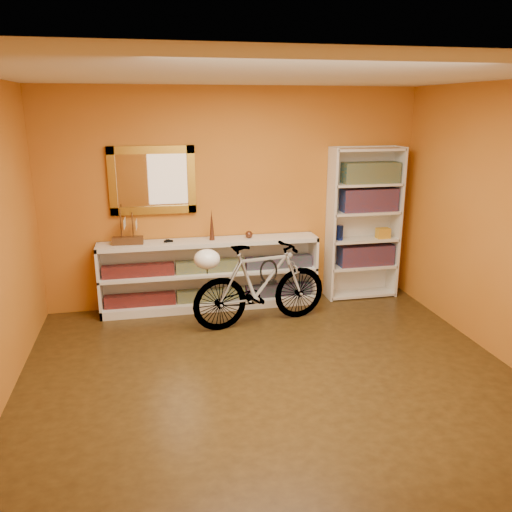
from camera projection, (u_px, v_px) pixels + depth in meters
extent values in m
cube|color=#2F200D|center=(272.00, 378.00, 4.70)|extent=(4.50, 4.00, 0.01)
cube|color=silver|center=(275.00, 74.00, 3.97)|extent=(4.50, 4.00, 0.01)
cube|color=#B7641B|center=(234.00, 199.00, 6.22)|extent=(4.50, 0.01, 2.60)
cube|color=#B7641B|center=(510.00, 226.00, 4.78)|extent=(0.01, 4.00, 2.60)
cube|color=olive|center=(152.00, 180.00, 5.93)|extent=(0.98, 0.06, 0.78)
cube|color=silver|center=(304.00, 277.00, 6.67)|extent=(0.09, 0.02, 0.09)
cube|color=black|center=(211.00, 295.00, 6.27)|extent=(2.50, 0.13, 0.14)
cube|color=navy|center=(210.00, 266.00, 6.17)|extent=(2.50, 0.13, 0.14)
imported|color=black|center=(169.00, 242.00, 6.01)|extent=(0.00, 0.00, 0.00)
cone|color=#532B1C|center=(212.00, 225.00, 6.06)|extent=(0.06, 0.06, 0.37)
sphere|color=#532B1C|center=(249.00, 235.00, 6.18)|extent=(0.09, 0.09, 0.09)
cube|color=maroon|center=(366.00, 255.00, 6.60)|extent=(0.70, 0.22, 0.26)
cube|color=maroon|center=(369.00, 200.00, 6.40)|extent=(0.70, 0.22, 0.28)
cube|color=#1B4E61|center=(371.00, 173.00, 6.31)|extent=(0.70, 0.22, 0.25)
cylinder|color=navy|center=(340.00, 233.00, 6.42)|extent=(0.08, 0.08, 0.19)
cube|color=#9A2E16|center=(350.00, 176.00, 6.30)|extent=(0.16, 0.16, 0.18)
cube|color=gold|center=(383.00, 233.00, 6.52)|extent=(0.17, 0.12, 0.13)
imported|color=silver|center=(261.00, 284.00, 5.73)|extent=(0.70, 1.65, 0.94)
ellipsoid|color=white|center=(207.00, 259.00, 5.41)|extent=(0.28, 0.27, 0.21)
torus|color=black|center=(269.00, 271.00, 5.73)|extent=(0.20, 0.02, 0.20)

